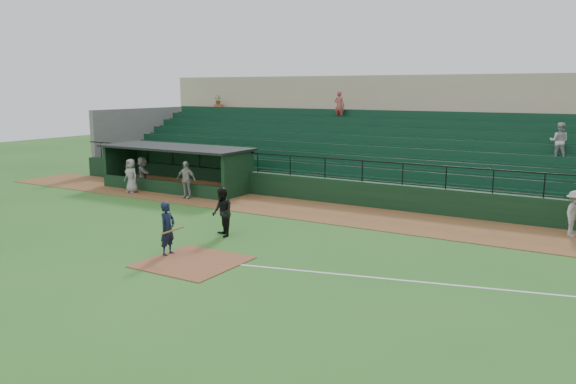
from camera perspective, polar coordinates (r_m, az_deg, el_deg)
The scene contains 12 objects.
ground at distance 19.80m, azimuth -7.53°, elevation -6.21°, with size 90.00×90.00×0.00m, color #295E1E.
warning_track at distance 26.32m, azimuth 3.37°, elevation -1.97°, with size 40.00×4.00×0.03m, color brown.
home_plate_dirt at distance 19.06m, azimuth -9.41°, elevation -6.86°, with size 3.00×3.00×0.03m, color brown.
foul_line at distance 17.39m, azimuth 16.55°, elevation -8.89°, with size 18.00×0.09×0.01m, color white.
stadium_structure at distance 33.61m, azimuth 10.16°, elevation 4.50°, with size 38.00×13.08×6.40m.
dugout at distance 32.87m, azimuth -10.53°, elevation 2.66°, with size 8.90×3.20×2.42m.
batter_at_plate at distance 19.80m, azimuth -11.87°, elevation -3.59°, with size 1.05×0.72×1.83m.
umpire at distance 21.97m, azimuth -6.55°, elevation -2.01°, with size 0.91×0.71×1.88m, color black.
runner at distance 24.27m, azimuth 26.53°, elevation -1.93°, with size 1.14×0.66×1.77m, color #9F9A95.
dugout_player_a at distance 29.76m, azimuth -10.09°, elevation 1.21°, with size 1.12×0.47×1.91m, color #9F9994.
dugout_player_b at distance 32.03m, azimuth -15.31°, elevation 1.56°, with size 0.89×0.58×1.82m, color gray.
dugout_player_c at distance 33.09m, azimuth -14.23°, elevation 1.87°, with size 1.68×0.54×1.81m, color gray.
Camera 1 is at (11.92, -14.79, 5.58)m, focal length 35.83 mm.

